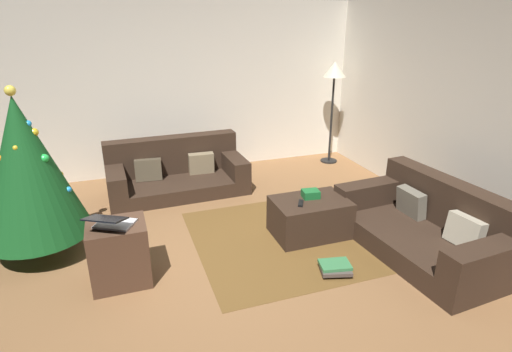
{
  "coord_description": "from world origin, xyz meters",
  "views": [
    {
      "loc": [
        -0.75,
        -3.3,
        2.33
      ],
      "look_at": [
        0.61,
        0.57,
        0.75
      ],
      "focal_mm": 28.82,
      "sensor_mm": 36.0,
      "label": 1
    }
  ],
  "objects_px": {
    "couch_left": "(176,172)",
    "book_stack": "(335,268)",
    "laptop": "(112,222)",
    "couch_right": "(429,227)",
    "tv_remote": "(301,203)",
    "christmas_tree": "(27,168)",
    "gift_box": "(311,194)",
    "ottoman": "(310,217)",
    "side_table": "(119,253)",
    "corner_lamp": "(334,77)"
  },
  "relations": [
    {
      "from": "gift_box",
      "to": "christmas_tree",
      "type": "xyz_separation_m",
      "value": [
        -2.86,
        0.5,
        0.48
      ]
    },
    {
      "from": "tv_remote",
      "to": "corner_lamp",
      "type": "relative_size",
      "value": 0.1
    },
    {
      "from": "tv_remote",
      "to": "corner_lamp",
      "type": "bearing_deg",
      "value": 82.95
    },
    {
      "from": "gift_box",
      "to": "book_stack",
      "type": "distance_m",
      "value": 0.96
    },
    {
      "from": "side_table",
      "to": "book_stack",
      "type": "distance_m",
      "value": 2.05
    },
    {
      "from": "couch_left",
      "to": "corner_lamp",
      "type": "xyz_separation_m",
      "value": [
        2.69,
        0.39,
        1.16
      ]
    },
    {
      "from": "couch_right",
      "to": "couch_left",
      "type": "bearing_deg",
      "value": 37.93
    },
    {
      "from": "side_table",
      "to": "book_stack",
      "type": "relative_size",
      "value": 1.75
    },
    {
      "from": "gift_box",
      "to": "christmas_tree",
      "type": "height_order",
      "value": "christmas_tree"
    },
    {
      "from": "ottoman",
      "to": "tv_remote",
      "type": "bearing_deg",
      "value": -158.79
    },
    {
      "from": "tv_remote",
      "to": "laptop",
      "type": "bearing_deg",
      "value": -145.15
    },
    {
      "from": "laptop",
      "to": "book_stack",
      "type": "xyz_separation_m",
      "value": [
        1.99,
        -0.51,
        -0.6
      ]
    },
    {
      "from": "couch_left",
      "to": "book_stack",
      "type": "distance_m",
      "value": 2.84
    },
    {
      "from": "christmas_tree",
      "to": "couch_left",
      "type": "bearing_deg",
      "value": 37.96
    },
    {
      "from": "couch_right",
      "to": "laptop",
      "type": "distance_m",
      "value": 3.2
    },
    {
      "from": "gift_box",
      "to": "tv_remote",
      "type": "distance_m",
      "value": 0.22
    },
    {
      "from": "christmas_tree",
      "to": "side_table",
      "type": "bearing_deg",
      "value": -46.11
    },
    {
      "from": "side_table",
      "to": "laptop",
      "type": "height_order",
      "value": "laptop"
    },
    {
      "from": "gift_box",
      "to": "laptop",
      "type": "distance_m",
      "value": 2.16
    },
    {
      "from": "christmas_tree",
      "to": "gift_box",
      "type": "bearing_deg",
      "value": -9.84
    },
    {
      "from": "side_table",
      "to": "gift_box",
      "type": "bearing_deg",
      "value": 8.09
    },
    {
      "from": "gift_box",
      "to": "laptop",
      "type": "xyz_separation_m",
      "value": [
        -2.13,
        -0.34,
        0.18
      ]
    },
    {
      "from": "side_table",
      "to": "laptop",
      "type": "relative_size",
      "value": 1.23
    },
    {
      "from": "ottoman",
      "to": "corner_lamp",
      "type": "height_order",
      "value": "corner_lamp"
    },
    {
      "from": "couch_right",
      "to": "gift_box",
      "type": "distance_m",
      "value": 1.3
    },
    {
      "from": "couch_right",
      "to": "tv_remote",
      "type": "bearing_deg",
      "value": 57.47
    },
    {
      "from": "corner_lamp",
      "to": "tv_remote",
      "type": "bearing_deg",
      "value": -125.48
    },
    {
      "from": "laptop",
      "to": "couch_left",
      "type": "bearing_deg",
      "value": 67.42
    },
    {
      "from": "couch_left",
      "to": "side_table",
      "type": "xyz_separation_m",
      "value": [
        -0.84,
        -2.05,
        0.03
      ]
    },
    {
      "from": "gift_box",
      "to": "side_table",
      "type": "distance_m",
      "value": 2.13
    },
    {
      "from": "couch_right",
      "to": "ottoman",
      "type": "xyz_separation_m",
      "value": [
        -1.05,
        0.71,
        -0.05
      ]
    },
    {
      "from": "tv_remote",
      "to": "side_table",
      "type": "xyz_separation_m",
      "value": [
        -1.92,
        -0.17,
        -0.14
      ]
    },
    {
      "from": "tv_remote",
      "to": "laptop",
      "type": "relative_size",
      "value": 0.33
    },
    {
      "from": "laptop",
      "to": "book_stack",
      "type": "relative_size",
      "value": 1.42
    },
    {
      "from": "tv_remote",
      "to": "christmas_tree",
      "type": "relative_size",
      "value": 0.09
    },
    {
      "from": "tv_remote",
      "to": "book_stack",
      "type": "relative_size",
      "value": 0.47
    },
    {
      "from": "ottoman",
      "to": "gift_box",
      "type": "distance_m",
      "value": 0.27
    },
    {
      "from": "tv_remote",
      "to": "side_table",
      "type": "distance_m",
      "value": 1.93
    },
    {
      "from": "ottoman",
      "to": "christmas_tree",
      "type": "height_order",
      "value": "christmas_tree"
    },
    {
      "from": "ottoman",
      "to": "gift_box",
      "type": "relative_size",
      "value": 4.52
    },
    {
      "from": "book_stack",
      "to": "ottoman",
      "type": "bearing_deg",
      "value": 82.35
    },
    {
      "from": "book_stack",
      "to": "corner_lamp",
      "type": "xyz_separation_m",
      "value": [
        1.57,
        2.99,
        1.38
      ]
    },
    {
      "from": "couch_left",
      "to": "gift_box",
      "type": "height_order",
      "value": "couch_left"
    },
    {
      "from": "christmas_tree",
      "to": "tv_remote",
      "type": "bearing_deg",
      "value": -13.06
    },
    {
      "from": "couch_left",
      "to": "book_stack",
      "type": "xyz_separation_m",
      "value": [
        1.12,
        -2.61,
        -0.21
      ]
    },
    {
      "from": "book_stack",
      "to": "couch_left",
      "type": "bearing_deg",
      "value": 113.22
    },
    {
      "from": "laptop",
      "to": "book_stack",
      "type": "height_order",
      "value": "laptop"
    },
    {
      "from": "book_stack",
      "to": "tv_remote",
      "type": "bearing_deg",
      "value": 93.5
    },
    {
      "from": "christmas_tree",
      "to": "laptop",
      "type": "bearing_deg",
      "value": -48.76
    },
    {
      "from": "gift_box",
      "to": "tv_remote",
      "type": "height_order",
      "value": "gift_box"
    }
  ]
}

